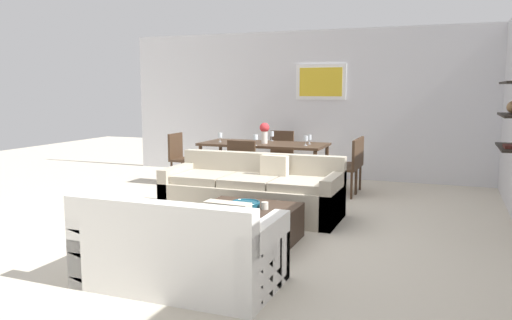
% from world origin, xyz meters
% --- Properties ---
extents(ground_plane, '(18.00, 18.00, 0.00)m').
position_xyz_m(ground_plane, '(0.00, 0.00, 0.00)').
color(ground_plane, beige).
extents(back_wall_unit, '(8.40, 0.09, 2.70)m').
position_xyz_m(back_wall_unit, '(0.30, 3.53, 1.36)').
color(back_wall_unit, silver).
rests_on(back_wall_unit, ground).
extents(sofa_beige, '(2.27, 0.90, 0.78)m').
position_xyz_m(sofa_beige, '(-0.13, 0.34, 0.29)').
color(sofa_beige, '#B2A893').
rests_on(sofa_beige, ground).
extents(loveseat_white, '(1.62, 0.90, 0.78)m').
position_xyz_m(loveseat_white, '(0.17, -2.09, 0.29)').
color(loveseat_white, white).
rests_on(loveseat_white, ground).
extents(coffee_table, '(1.02, 0.96, 0.38)m').
position_xyz_m(coffee_table, '(0.24, -0.81, 0.19)').
color(coffee_table, '#38281E').
rests_on(coffee_table, ground).
extents(decorative_bowl, '(0.31, 0.31, 0.06)m').
position_xyz_m(decorative_bowl, '(0.22, -0.77, 0.41)').
color(decorative_bowl, navy).
rests_on(decorative_bowl, coffee_table).
extents(candle_jar, '(0.07, 0.07, 0.08)m').
position_xyz_m(candle_jar, '(0.44, -0.79, 0.42)').
color(candle_jar, silver).
rests_on(candle_jar, coffee_table).
extents(apple_on_coffee_table, '(0.08, 0.08, 0.08)m').
position_xyz_m(apple_on_coffee_table, '(-0.07, -0.93, 0.42)').
color(apple_on_coffee_table, '#669E2D').
rests_on(apple_on_coffee_table, coffee_table).
extents(dining_table, '(2.07, 0.90, 0.75)m').
position_xyz_m(dining_table, '(-0.65, 2.15, 0.68)').
color(dining_table, '#422D1E').
rests_on(dining_table, ground).
extents(dining_chair_right_far, '(0.44, 0.44, 0.88)m').
position_xyz_m(dining_chair_right_far, '(0.79, 2.36, 0.50)').
color(dining_chair_right_far, '#422D1E').
rests_on(dining_chair_right_far, ground).
extents(dining_chair_head, '(0.44, 0.44, 0.88)m').
position_xyz_m(dining_chair_head, '(-0.65, 3.01, 0.50)').
color(dining_chair_head, '#422D1E').
rests_on(dining_chair_head, ground).
extents(dining_chair_right_near, '(0.44, 0.44, 0.88)m').
position_xyz_m(dining_chair_right_near, '(0.79, 1.95, 0.50)').
color(dining_chair_right_near, '#422D1E').
rests_on(dining_chair_right_near, ground).
extents(dining_chair_left_near, '(0.44, 0.44, 0.88)m').
position_xyz_m(dining_chair_left_near, '(-2.09, 1.95, 0.50)').
color(dining_chair_left_near, '#422D1E').
rests_on(dining_chair_left_near, ground).
extents(dining_chair_foot, '(0.44, 0.44, 0.88)m').
position_xyz_m(dining_chair_foot, '(-0.65, 1.29, 0.50)').
color(dining_chair_foot, '#422D1E').
rests_on(dining_chair_foot, ground).
extents(wine_glass_head, '(0.08, 0.08, 0.17)m').
position_xyz_m(wine_glass_head, '(-0.65, 2.54, 0.87)').
color(wine_glass_head, silver).
rests_on(wine_glass_head, dining_table).
extents(wine_glass_left_near, '(0.07, 0.07, 0.16)m').
position_xyz_m(wine_glass_left_near, '(-1.39, 2.04, 0.86)').
color(wine_glass_left_near, silver).
rests_on(wine_glass_left_near, dining_table).
extents(wine_glass_right_near, '(0.07, 0.07, 0.15)m').
position_xyz_m(wine_glass_right_near, '(0.10, 2.04, 0.86)').
color(wine_glass_right_near, silver).
rests_on(wine_glass_right_near, dining_table).
extents(wine_glass_right_far, '(0.06, 0.06, 0.15)m').
position_xyz_m(wine_glass_right_far, '(0.10, 2.26, 0.85)').
color(wine_glass_right_far, silver).
rests_on(wine_glass_right_far, dining_table).
extents(wine_glass_foot, '(0.08, 0.08, 0.17)m').
position_xyz_m(wine_glass_foot, '(-0.65, 1.76, 0.88)').
color(wine_glass_foot, silver).
rests_on(wine_glass_foot, dining_table).
extents(centerpiece_vase, '(0.16, 0.16, 0.34)m').
position_xyz_m(centerpiece_vase, '(-0.62, 2.10, 0.96)').
color(centerpiece_vase, silver).
rests_on(centerpiece_vase, dining_table).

